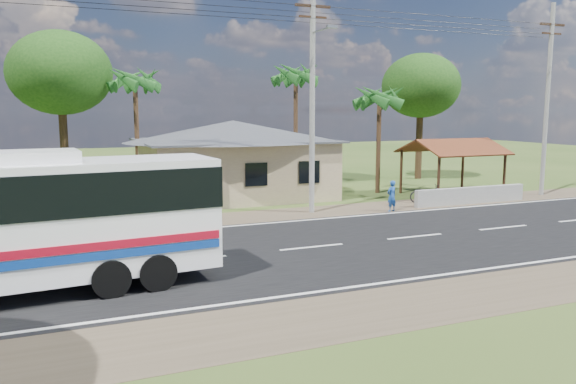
# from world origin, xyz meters

# --- Properties ---
(ground) EXTENTS (120.00, 120.00, 0.00)m
(ground) POSITION_xyz_m (0.00, 0.00, 0.00)
(ground) COLOR #314A1A
(ground) RESTS_ON ground
(road) EXTENTS (120.00, 16.00, 0.03)m
(road) POSITION_xyz_m (0.00, 0.00, 0.01)
(road) COLOR black
(road) RESTS_ON ground
(house) EXTENTS (12.40, 10.00, 5.00)m
(house) POSITION_xyz_m (1.00, 13.00, 2.64)
(house) COLOR tan
(house) RESTS_ON ground
(waiting_shed) EXTENTS (5.20, 4.48, 3.35)m
(waiting_shed) POSITION_xyz_m (13.00, 8.50, 2.73)
(waiting_shed) COLOR #3D2416
(waiting_shed) RESTS_ON ground
(concrete_barrier) EXTENTS (7.00, 0.30, 0.90)m
(concrete_barrier) POSITION_xyz_m (12.00, 5.60, 0.45)
(concrete_barrier) COLOR #9E9E99
(concrete_barrier) RESTS_ON ground
(utility_poles) EXTENTS (32.80, 2.22, 11.00)m
(utility_poles) POSITION_xyz_m (2.67, 6.49, 5.77)
(utility_poles) COLOR #9E9E99
(utility_poles) RESTS_ON ground
(palm_near) EXTENTS (2.80, 2.80, 6.70)m
(palm_near) POSITION_xyz_m (9.50, 11.00, 5.71)
(palm_near) COLOR #47301E
(palm_near) RESTS_ON ground
(palm_mid) EXTENTS (2.80, 2.80, 8.20)m
(palm_mid) POSITION_xyz_m (6.00, 15.50, 7.16)
(palm_mid) COLOR #47301E
(palm_mid) RESTS_ON ground
(palm_far) EXTENTS (2.80, 2.80, 7.70)m
(palm_far) POSITION_xyz_m (-4.00, 16.00, 6.68)
(palm_far) COLOR #47301E
(palm_far) RESTS_ON ground
(tree_behind_house) EXTENTS (6.00, 6.00, 9.61)m
(tree_behind_house) POSITION_xyz_m (-8.00, 18.00, 7.12)
(tree_behind_house) COLOR #47301E
(tree_behind_house) RESTS_ON ground
(tree_behind_shed) EXTENTS (5.60, 5.60, 9.02)m
(tree_behind_shed) POSITION_xyz_m (16.00, 16.00, 6.68)
(tree_behind_shed) COLOR #47301E
(tree_behind_shed) RESTS_ON ground
(motorcycle) EXTENTS (2.02, 1.24, 1.00)m
(motorcycle) POSITION_xyz_m (10.04, 6.77, 0.50)
(motorcycle) COLOR black
(motorcycle) RESTS_ON ground
(person) EXTENTS (0.64, 0.50, 1.54)m
(person) POSITION_xyz_m (6.78, 5.23, 0.77)
(person) COLOR #1B4997
(person) RESTS_ON ground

